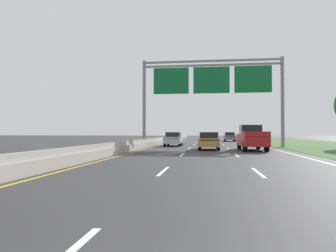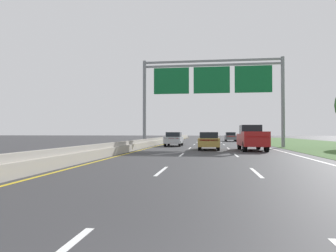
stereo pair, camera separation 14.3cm
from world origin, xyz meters
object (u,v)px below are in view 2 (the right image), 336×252
car_gold_centre_lane_sedan (209,141)px  car_silver_left_lane_sedan (174,139)px  car_grey_right_lane_sedan (230,137)px  overhead_sign_gantry (212,84)px  pickup_truck_red (252,138)px

car_gold_centre_lane_sedan → car_silver_left_lane_sedan: size_ratio=1.00×
car_grey_right_lane_sedan → car_silver_left_lane_sedan: bearing=158.5°
overhead_sign_gantry → car_grey_right_lane_sedan: overhead_sign_gantry is taller
car_gold_centre_lane_sedan → car_grey_right_lane_sedan: size_ratio=1.00×
car_gold_centre_lane_sedan → car_silver_left_lane_sedan: 8.03m
overhead_sign_gantry → car_gold_centre_lane_sedan: bearing=-93.1°
overhead_sign_gantry → pickup_truck_red: (3.37, -6.01, -5.65)m
pickup_truck_red → car_silver_left_lane_sedan: size_ratio=1.24×
overhead_sign_gantry → car_gold_centre_lane_sedan: 8.02m
pickup_truck_red → car_grey_right_lane_sedan: 26.64m
pickup_truck_red → car_gold_centre_lane_sedan: pickup_truck_red is taller
car_gold_centre_lane_sedan → car_silver_left_lane_sedan: bearing=29.4°
overhead_sign_gantry → pickup_truck_red: bearing=-60.7°
pickup_truck_red → car_silver_left_lane_sedan: pickup_truck_red is taller
pickup_truck_red → car_gold_centre_lane_sedan: (-3.67, 0.58, -0.26)m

